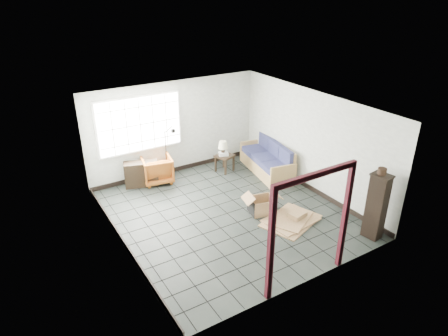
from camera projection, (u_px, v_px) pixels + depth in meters
ground at (227, 213)px, 9.41m from camera, size 5.50×5.50×0.00m
room_shell at (227, 147)px, 8.71m from camera, size 5.02×5.52×2.61m
window_panel at (140, 124)px, 10.34m from camera, size 2.32×0.08×1.52m
doorway_trim at (312, 216)px, 6.74m from camera, size 1.80×0.08×2.20m
futon_sofa at (268, 161)px, 11.34m from camera, size 1.11×2.12×0.89m
armchair at (157, 168)px, 10.74m from camera, size 0.89×0.85×0.79m
side_table at (225, 158)px, 11.32m from camera, size 0.58×0.58×0.50m
table_lamp at (223, 145)px, 11.16m from camera, size 0.34×0.34×0.42m
projector at (223, 154)px, 11.26m from camera, size 0.31×0.27×0.09m
floor_lamp at (170, 152)px, 10.75m from camera, size 0.45×0.28×1.49m
console_shelf at (141, 174)px, 10.55m from camera, size 0.93×0.60×0.68m
tall_shelf at (377, 206)px, 8.25m from camera, size 0.36×0.44×1.47m
pot at (382, 171)px, 7.94m from camera, size 0.20×0.20×0.13m
open_box at (262, 205)px, 9.39m from camera, size 0.98×0.62×0.51m
cardboard_pile at (292, 219)px, 9.09m from camera, size 1.54×1.30×0.19m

